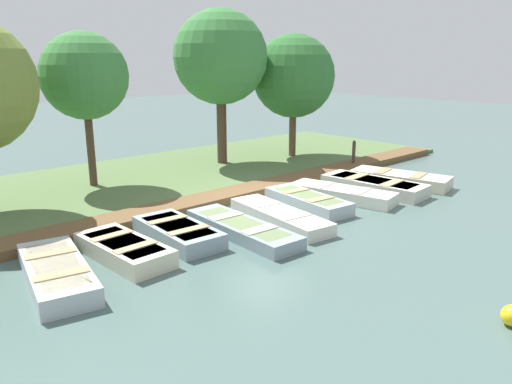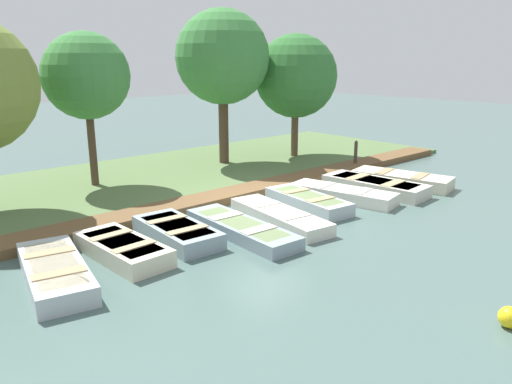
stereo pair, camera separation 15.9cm
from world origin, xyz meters
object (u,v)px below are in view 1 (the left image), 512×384
object	(u,v)px
rowboat_4	(280,216)
rowboat_8	(400,179)
rowboat_5	(307,201)
mooring_post_far	(354,155)
rowboat_2	(178,232)
rowboat_7	(374,185)
buoy	(512,316)
park_tree_right	(294,76)
rowboat_0	(57,272)
park_tree_left	(84,76)
rowboat_3	(242,229)
park_tree_center	(220,58)
rowboat_6	(342,193)
rowboat_1	(124,249)

from	to	relation	value
rowboat_4	rowboat_8	world-z (taller)	rowboat_8
rowboat_5	mooring_post_far	world-z (taller)	mooring_post_far
rowboat_2	rowboat_4	size ratio (longest dim) A/B	0.76
rowboat_4	rowboat_7	world-z (taller)	rowboat_7
rowboat_4	buoy	bearing A→B (deg)	-0.90
rowboat_4	park_tree_right	bearing A→B (deg)	138.96
rowboat_0	rowboat_4	bearing A→B (deg)	98.13
rowboat_4	park_tree_right	world-z (taller)	park_tree_right
rowboat_0	park_tree_left	xyz separation A→B (m)	(-6.34, 3.77, 3.52)
rowboat_7	park_tree_left	distance (m)	10.03
rowboat_3	buoy	bearing A→B (deg)	6.94
rowboat_7	park_tree_right	distance (m)	6.86
rowboat_3	rowboat_8	xyz separation A→B (m)	(-0.09, 7.42, 0.04)
rowboat_4	mooring_post_far	size ratio (longest dim) A/B	3.11
rowboat_0	rowboat_8	distance (m)	11.92
rowboat_2	rowboat_5	size ratio (longest dim) A/B	0.89
mooring_post_far	park_tree_left	world-z (taller)	park_tree_left
park_tree_left	rowboat_7	bearing A→B (deg)	45.34
park_tree_center	rowboat_5	bearing A→B (deg)	-16.23
mooring_post_far	park_tree_center	xyz separation A→B (m)	(-3.95, -3.52, 3.72)
rowboat_3	buoy	xyz separation A→B (m)	(6.34, 0.42, 0.01)
rowboat_5	mooring_post_far	size ratio (longest dim) A/B	2.63
mooring_post_far	park_tree_center	bearing A→B (deg)	-138.29
rowboat_2	mooring_post_far	xyz separation A→B (m)	(-2.00, 9.73, 0.37)
rowboat_2	rowboat_4	xyz separation A→B (m)	(0.72, 2.80, -0.03)
rowboat_7	rowboat_6	bearing A→B (deg)	-99.50
rowboat_1	rowboat_6	world-z (taller)	rowboat_1
mooring_post_far	park_tree_left	size ratio (longest dim) A/B	0.22
rowboat_2	buoy	world-z (taller)	rowboat_2
rowboat_1	rowboat_4	distance (m)	4.36
rowboat_3	rowboat_6	distance (m)	4.44
park_tree_center	park_tree_right	world-z (taller)	park_tree_center
rowboat_0	rowboat_4	distance (m)	5.91
rowboat_3	rowboat_4	size ratio (longest dim) A/B	1.02
rowboat_5	rowboat_7	world-z (taller)	rowboat_7
rowboat_4	rowboat_3	bearing A→B (deg)	-79.46
rowboat_3	buoy	world-z (taller)	buoy
buoy	park_tree_left	world-z (taller)	park_tree_left
rowboat_4	rowboat_6	size ratio (longest dim) A/B	1.03
park_tree_left	park_tree_right	xyz separation A→B (m)	(0.96, 8.73, -0.19)
rowboat_8	rowboat_0	bearing A→B (deg)	-104.06
rowboat_2	rowboat_6	xyz separation A→B (m)	(0.47, 5.82, -0.01)
rowboat_3	rowboat_7	size ratio (longest dim) A/B	1.03
park_tree_right	rowboat_7	bearing A→B (deg)	-19.97
park_tree_left	mooring_post_far	bearing A→B (deg)	66.15
rowboat_0	rowboat_6	size ratio (longest dim) A/B	0.94
rowboat_7	park_tree_left	size ratio (longest dim) A/B	0.69
rowboat_8	mooring_post_far	bearing A→B (deg)	148.82
rowboat_1	mooring_post_far	distance (m)	11.46
rowboat_6	rowboat_7	world-z (taller)	rowboat_7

